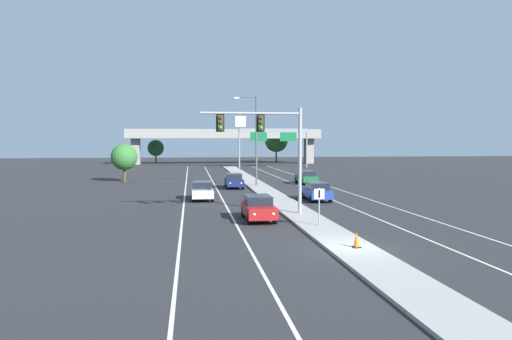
# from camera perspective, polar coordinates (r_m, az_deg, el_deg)

# --- Properties ---
(ground_plane) EXTENTS (260.00, 260.00, 0.00)m
(ground_plane) POSITION_cam_1_polar(r_m,az_deg,el_deg) (23.57, 11.05, -9.13)
(ground_plane) COLOR #28282B
(median_island) EXTENTS (2.40, 110.00, 0.15)m
(median_island) POSITION_cam_1_polar(r_m,az_deg,el_deg) (40.77, 2.90, -3.66)
(median_island) COLOR #9E9B93
(median_island) RESTS_ON ground
(lane_stripe_oncoming_center) EXTENTS (0.14, 100.00, 0.01)m
(lane_stripe_oncoming_center) POSITION_cam_1_polar(r_m,az_deg,el_deg) (47.13, -4.31, -2.79)
(lane_stripe_oncoming_center) COLOR silver
(lane_stripe_oncoming_center) RESTS_ON ground
(lane_stripe_receding_center) EXTENTS (0.14, 100.00, 0.01)m
(lane_stripe_receding_center) POSITION_cam_1_polar(r_m,az_deg,el_deg) (48.59, 6.84, -2.62)
(lane_stripe_receding_center) COLOR silver
(lane_stripe_receding_center) RESTS_ON ground
(edge_stripe_left) EXTENTS (0.14, 100.00, 0.01)m
(edge_stripe_left) POSITION_cam_1_polar(r_m,az_deg,el_deg) (47.05, -8.33, -2.83)
(edge_stripe_left) COLOR silver
(edge_stripe_left) RESTS_ON ground
(edge_stripe_right) EXTENTS (0.14, 100.00, 0.01)m
(edge_stripe_right) POSITION_cam_1_polar(r_m,az_deg,el_deg) (49.52, 10.54, -2.54)
(edge_stripe_right) COLOR silver
(edge_stripe_right) RESTS_ON ground
(overhead_signal_mast) EXTENTS (6.91, 0.44, 7.20)m
(overhead_signal_mast) POSITION_cam_1_polar(r_m,az_deg,el_deg) (32.90, 1.47, 3.80)
(overhead_signal_mast) COLOR gray
(overhead_signal_mast) RESTS_ON median_island
(median_sign_post) EXTENTS (0.60, 0.10, 2.20)m
(median_sign_post) POSITION_cam_1_polar(r_m,az_deg,el_deg) (28.80, 7.40, -3.61)
(median_sign_post) COLOR gray
(median_sign_post) RESTS_ON median_island
(street_lamp_median) EXTENTS (2.58, 0.28, 10.00)m
(street_lamp_median) POSITION_cam_1_polar(r_m,az_deg,el_deg) (54.00, -0.19, 4.16)
(street_lamp_median) COLOR #4C4C51
(street_lamp_median) RESTS_ON median_island
(car_oncoming_red) EXTENTS (1.85, 4.48, 1.58)m
(car_oncoming_red) POSITION_cam_1_polar(r_m,az_deg,el_deg) (31.38, 0.28, -4.41)
(car_oncoming_red) COLOR maroon
(car_oncoming_red) RESTS_ON ground
(car_oncoming_silver) EXTENTS (1.89, 4.50, 1.58)m
(car_oncoming_silver) POSITION_cam_1_polar(r_m,az_deg,el_deg) (42.37, -6.36, -2.39)
(car_oncoming_silver) COLOR #B7B7BC
(car_oncoming_silver) RESTS_ON ground
(car_oncoming_navy) EXTENTS (1.84, 4.48, 1.58)m
(car_oncoming_navy) POSITION_cam_1_polar(r_m,az_deg,el_deg) (52.62, -2.60, -1.24)
(car_oncoming_navy) COLOR #141E4C
(car_oncoming_navy) RESTS_ON ground
(car_receding_blue) EXTENTS (1.92, 4.51, 1.58)m
(car_receding_blue) POSITION_cam_1_polar(r_m,az_deg,el_deg) (41.86, 7.13, -2.47)
(car_receding_blue) COLOR navy
(car_receding_blue) RESTS_ON ground
(car_receding_green) EXTENTS (1.92, 4.51, 1.58)m
(car_receding_green) POSITION_cam_1_polar(r_m,az_deg,el_deg) (57.83, 5.90, -0.84)
(car_receding_green) COLOR #195633
(car_receding_green) RESTS_ON ground
(traffic_cone_median_nose) EXTENTS (0.36, 0.36, 0.74)m
(traffic_cone_median_nose) POSITION_cam_1_polar(r_m,az_deg,el_deg) (23.30, 11.69, -8.01)
(traffic_cone_median_nose) COLOR black
(traffic_cone_median_nose) RESTS_ON median_island
(highway_sign_gantry) EXTENTS (13.28, 0.42, 7.50)m
(highway_sign_gantry) POSITION_cam_1_polar(r_m,az_deg,el_deg) (92.68, 2.05, 4.08)
(highway_sign_gantry) COLOR gray
(highway_sign_gantry) RESTS_ON ground
(overpass_bridge) EXTENTS (42.40, 6.40, 7.65)m
(overpass_bridge) POSITION_cam_1_polar(r_m,az_deg,el_deg) (108.02, -3.73, 3.78)
(overpass_bridge) COLOR gray
(overpass_bridge) RESTS_ON ground
(tree_far_right_b) EXTENTS (5.48, 5.48, 7.93)m
(tree_far_right_b) POSITION_cam_1_polar(r_m,az_deg,el_deg) (116.11, 2.39, 3.46)
(tree_far_right_b) COLOR #4C3823
(tree_far_right_b) RESTS_ON ground
(tree_far_left_b) EXTENTS (3.70, 3.70, 5.36)m
(tree_far_left_b) POSITION_cam_1_polar(r_m,az_deg,el_deg) (113.05, -11.66, 2.54)
(tree_far_left_b) COLOR #4C3823
(tree_far_left_b) RESTS_ON ground
(tree_far_left_c) EXTENTS (3.28, 3.28, 4.75)m
(tree_far_left_c) POSITION_cam_1_polar(r_m,az_deg,el_deg) (62.74, -15.18, 1.47)
(tree_far_left_c) COLOR #4C3823
(tree_far_left_c) RESTS_ON ground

